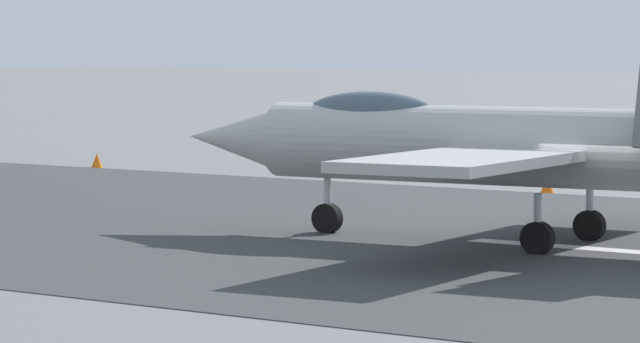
{
  "coord_description": "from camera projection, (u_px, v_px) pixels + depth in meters",
  "views": [
    {
      "loc": [
        -19.46,
        38.27,
        4.93
      ],
      "look_at": [
        2.55,
        7.86,
        2.2
      ],
      "focal_mm": 103.24,
      "sensor_mm": 36.0,
      "label": 1
    }
  ],
  "objects": [
    {
      "name": "ground_plane",
      "position": [
        607.0,
        251.0,
        42.66
      ],
      "size": [
        400.0,
        400.0,
        0.0
      ],
      "primitive_type": "plane",
      "color": "slate"
    },
    {
      "name": "marker_cone_far",
      "position": [
        97.0,
        160.0,
        69.99
      ],
      "size": [
        0.44,
        0.44,
        0.55
      ],
      "primitive_type": "cone",
      "color": "orange",
      "rests_on": "ground"
    },
    {
      "name": "runway_strip",
      "position": [
        608.0,
        250.0,
        42.65
      ],
      "size": [
        240.0,
        26.0,
        0.02
      ],
      "color": "#373939",
      "rests_on": "ground"
    },
    {
      "name": "marker_cone_mid",
      "position": [
        547.0,
        184.0,
        58.61
      ],
      "size": [
        0.44,
        0.44,
        0.55
      ],
      "primitive_type": "cone",
      "color": "orange",
      "rests_on": "ground"
    },
    {
      "name": "fighter_jet",
      "position": [
        496.0,
        143.0,
        43.98
      ],
      "size": [
        16.55,
        14.61,
        5.62
      ],
      "color": "#ACABAB",
      "rests_on": "ground"
    }
  ]
}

